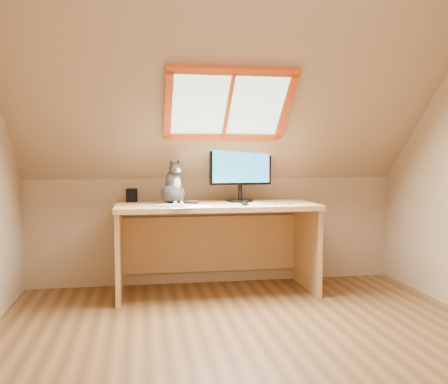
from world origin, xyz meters
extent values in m
plane|color=brown|center=(0.00, 0.00, 0.00)|extent=(3.50, 3.50, 0.00)
cube|color=#A18561|center=(0.00, -1.75, 1.20)|extent=(3.50, 0.02, 2.40)
cube|color=#A18561|center=(0.00, 1.75, 0.50)|extent=(3.50, 0.02, 1.00)
cube|color=#A18561|center=(0.00, 0.97, 1.70)|extent=(3.50, 1.56, 1.41)
cube|color=#B2E0CC|center=(0.00, 1.05, 1.63)|extent=(0.90, 0.53, 0.48)
cube|color=#E14615|center=(0.00, 1.05, 1.63)|extent=(1.02, 0.64, 0.59)
cube|color=tan|center=(-0.05, 1.38, 0.77)|extent=(1.74, 0.76, 0.04)
cube|color=tan|center=(-0.89, 1.38, 0.38)|extent=(0.04, 0.69, 0.75)
cube|color=tan|center=(0.79, 1.38, 0.38)|extent=(0.04, 0.69, 0.75)
cube|color=tan|center=(-0.05, 1.73, 0.38)|extent=(1.64, 0.03, 0.53)
cylinder|color=black|center=(0.20, 1.51, 0.81)|extent=(0.24, 0.24, 0.02)
cylinder|color=black|center=(0.20, 1.51, 0.88)|extent=(0.04, 0.04, 0.13)
cube|color=black|center=(0.20, 1.51, 1.14)|extent=(0.58, 0.09, 0.38)
cube|color=blue|center=(0.20, 1.48, 1.14)|extent=(0.53, 0.05, 0.33)
ellipsoid|color=#3A3634|center=(-0.43, 1.41, 0.89)|extent=(0.30, 0.32, 0.18)
ellipsoid|color=#3A3634|center=(-0.42, 1.39, 0.99)|extent=(0.18, 0.18, 0.20)
ellipsoid|color=silver|center=(-0.40, 1.34, 0.97)|extent=(0.08, 0.06, 0.12)
ellipsoid|color=#3A3634|center=(-0.40, 1.35, 1.11)|extent=(0.14, 0.13, 0.10)
sphere|color=silver|center=(-0.38, 1.31, 1.09)|extent=(0.04, 0.04, 0.04)
cone|color=#3A3634|center=(-0.44, 1.36, 1.16)|extent=(0.07, 0.06, 0.07)
cone|color=#3A3634|center=(-0.38, 1.38, 1.16)|extent=(0.06, 0.07, 0.07)
cube|color=black|center=(-0.78, 1.63, 0.86)|extent=(0.10, 0.10, 0.12)
cube|color=#B2B2B7|center=(-0.43, 1.18, 0.80)|extent=(0.35, 0.32, 0.01)
ellipsoid|color=black|center=(0.16, 1.17, 0.81)|extent=(0.08, 0.12, 0.03)
cube|color=white|center=(-0.24, 1.12, 0.80)|extent=(0.33, 0.27, 0.00)
cube|color=white|center=(-0.24, 1.12, 0.80)|extent=(0.32, 0.24, 0.00)
camera|label=1|loc=(-0.71, -2.94, 1.20)|focal=40.00mm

